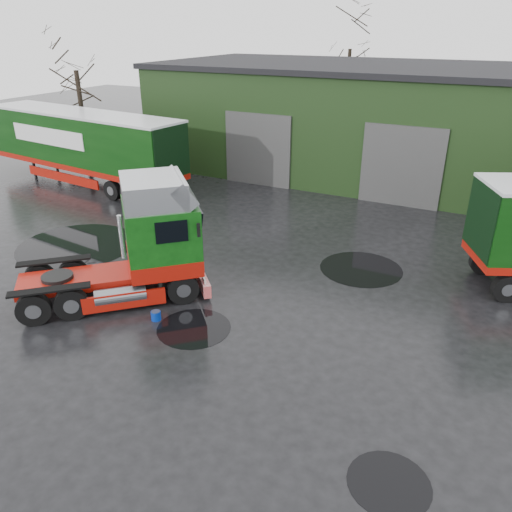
{
  "coord_description": "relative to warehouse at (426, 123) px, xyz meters",
  "views": [
    {
      "loc": [
        6.58,
        -10.98,
        8.44
      ],
      "look_at": [
        0.03,
        1.89,
        1.7
      ],
      "focal_mm": 35.0,
      "sensor_mm": 36.0,
      "label": 1
    }
  ],
  "objects": [
    {
      "name": "tree_back_a",
      "position": [
        -8.0,
        10.0,
        1.59
      ],
      "size": [
        4.4,
        4.4,
        9.5
      ],
      "primitive_type": null,
      "color": "black",
      "rests_on": "ground"
    },
    {
      "name": "puddle_2",
      "position": [
        -10.82,
        -17.33,
        -3.15
      ],
      "size": [
        4.85,
        4.85,
        0.01
      ],
      "primitive_type": "cylinder",
      "color": "black",
      "rests_on": "ground"
    },
    {
      "name": "trailer_left",
      "position": [
        -16.58,
        -10.56,
        -1.09
      ],
      "size": [
        13.53,
        4.18,
        4.14
      ],
      "primitive_type": null,
      "rotation": [
        0.0,
        0.0,
        1.46
      ],
      "color": "silver",
      "rests_on": "ground"
    },
    {
      "name": "hero_tractor",
      "position": [
        -6.5,
        -20.03,
        -1.11
      ],
      "size": [
        6.69,
        6.56,
        4.09
      ],
      "primitive_type": null,
      "rotation": [
        0.0,
        0.0,
        -0.81
      ],
      "color": "#0D440E",
      "rests_on": "ground"
    },
    {
      "name": "warehouse",
      "position": [
        0.0,
        0.0,
        0.0
      ],
      "size": [
        32.4,
        12.4,
        6.3
      ],
      "color": "black",
      "rests_on": "ground"
    },
    {
      "name": "wash_bucket",
      "position": [
        -4.27,
        -20.5,
        -3.01
      ],
      "size": [
        0.38,
        0.38,
        0.29
      ],
      "primitive_type": "cylinder",
      "rotation": [
        0.0,
        0.0,
        0.26
      ],
      "color": "navy",
      "rests_on": "ground"
    },
    {
      "name": "ground",
      "position": [
        -2.0,
        -20.0,
        -3.16
      ],
      "size": [
        100.0,
        100.0,
        0.0
      ],
      "primitive_type": "plane",
      "color": "black"
    },
    {
      "name": "tree_left",
      "position": [
        -19.0,
        -8.0,
        1.09
      ],
      "size": [
        4.4,
        4.4,
        8.5
      ],
      "primitive_type": null,
      "color": "black",
      "rests_on": "ground"
    },
    {
      "name": "puddle_3",
      "position": [
        3.72,
        -23.35,
        -3.15
      ],
      "size": [
        1.7,
        1.7,
        0.01
      ],
      "primitive_type": "cylinder",
      "color": "black",
      "rests_on": "ground"
    },
    {
      "name": "puddle_1",
      "position": [
        0.46,
        -14.08,
        -3.15
      ],
      "size": [
        3.1,
        3.1,
        0.01
      ],
      "primitive_type": "cylinder",
      "color": "black",
      "rests_on": "ground"
    },
    {
      "name": "puddle_0",
      "position": [
        -2.95,
        -20.38,
        -3.15
      ],
      "size": [
        2.27,
        2.27,
        0.01
      ],
      "primitive_type": "cylinder",
      "color": "black",
      "rests_on": "ground"
    }
  ]
}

